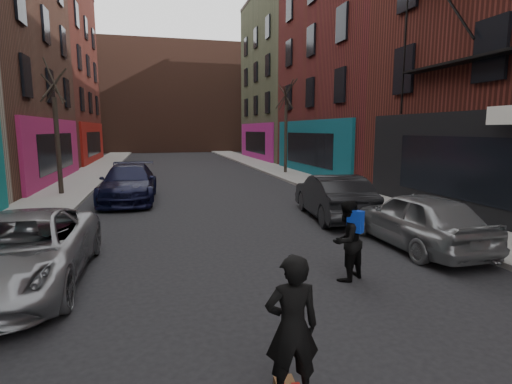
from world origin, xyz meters
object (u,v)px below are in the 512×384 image
parked_left_far (21,251)px  skateboarder (292,328)px  parked_left_end (129,183)px  parked_right_far (417,219)px  tree_right_far (286,120)px  tree_left_far (56,119)px  parked_right_end (333,196)px  pedestrian (347,240)px

parked_left_far → skateboarder: 5.80m
parked_left_end → parked_right_far: size_ratio=1.23×
tree_right_far → parked_right_far: size_ratio=1.62×
tree_right_far → tree_left_far: bearing=-154.2°
skateboarder → parked_right_end: bearing=-112.8°
tree_left_far → skateboarder: 16.46m
tree_right_far → pedestrian: 18.97m
parked_left_far → parked_right_far: bearing=3.2°
skateboarder → tree_right_far: bearing=-103.5°
tree_right_far → parked_left_far: size_ratio=1.39×
parked_right_end → skateboarder: bearing=69.4°
tree_right_far → parked_right_end: 13.54m
parked_left_far → skateboarder: skateboarder is taller
tree_left_far → parked_right_end: bearing=-35.6°
parked_left_far → parked_right_end: (8.15, 4.00, 0.05)m
parked_left_far → parked_left_end: parked_left_end is taller
tree_right_far → parked_left_far: (-10.80, -16.98, -2.85)m
tree_left_far → tree_right_far: tree_right_far is taller
tree_left_far → parked_left_end: size_ratio=1.26×
tree_left_far → pedestrian: bearing=-57.8°
tree_left_far → parked_right_far: size_ratio=1.55×
parked_left_far → parked_right_far: 8.76m
tree_left_far → tree_right_far: (12.40, 6.00, 0.15)m
pedestrian → skateboarder: bearing=25.7°
parked_left_end → parked_right_far: (7.35, -8.56, -0.03)m
parked_right_end → tree_left_far: bearing=-28.8°
parked_left_far → parked_right_far: parked_right_far is taller
tree_right_far → parked_left_end: 12.67m
parked_right_far → tree_left_far: bearing=-46.5°
tree_left_far → parked_right_far: tree_left_far is taller
tree_right_far → parked_right_far: 16.95m
skateboarder → pedestrian: bearing=-120.4°
tree_right_far → pedestrian: bearing=-104.7°
skateboarder → pedestrian: size_ratio=1.01×
parked_left_end → pedestrian: bearing=-63.2°
tree_left_far → parked_left_far: size_ratio=1.33×
parked_right_end → parked_left_far: bearing=32.9°
parked_right_end → pedestrian: (-2.11, -5.18, 0.06)m
tree_right_far → parked_right_far: tree_right_far is taller
parked_left_end → skateboarder: bearing=-77.6°
tree_right_far → parked_left_end: size_ratio=1.32×
tree_right_far → pedestrian: tree_right_far is taller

